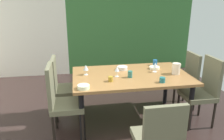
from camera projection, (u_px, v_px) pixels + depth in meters
name	position (u px, v px, depth m)	size (l,w,h in m)	color
back_panel_interior	(18.00, 19.00, 5.08)	(2.21, 0.10, 2.78)	silver
garden_window_panel	(131.00, 18.00, 5.51)	(3.20, 0.10, 2.78)	#336531
dining_table	(131.00, 79.00, 3.32)	(1.75, 1.08, 0.76)	olive
chair_head_near	(159.00, 138.00, 2.17)	(0.44, 0.44, 0.95)	#626047
chair_left_far	(63.00, 85.00, 3.46)	(0.45, 0.44, 0.99)	#626047
chair_right_near	(203.00, 89.00, 3.27)	(0.44, 0.44, 1.04)	#626047
chair_right_far	(185.00, 78.00, 3.79)	(0.44, 0.44, 0.97)	#626047
chair_left_near	(60.00, 99.00, 2.93)	(0.45, 0.44, 1.04)	#626047
wine_glass_rear	(155.00, 65.00, 3.39)	(0.07, 0.07, 0.15)	silver
wine_glass_corner	(86.00, 68.00, 3.26)	(0.08, 0.08, 0.16)	silver
wine_glass_center	(117.00, 69.00, 3.18)	(0.07, 0.07, 0.16)	silver
serving_bowl_west	(122.00, 68.00, 3.52)	(0.16, 0.16, 0.05)	silver
serving_bowl_left	(154.00, 68.00, 3.56)	(0.17, 0.17, 0.04)	white
serving_bowl_right	(83.00, 87.00, 2.77)	(0.16, 0.16, 0.05)	beige
cup_east	(130.00, 74.00, 3.17)	(0.07, 0.07, 0.10)	#2E695E
cup_front	(162.00, 80.00, 2.98)	(0.08, 0.08, 0.07)	#22676B
cup_south	(111.00, 79.00, 3.02)	(0.07, 0.07, 0.07)	#A68529
cup_north	(155.00, 63.00, 3.74)	(0.07, 0.07, 0.10)	#1F5D9B
pitcher_near_shelf	(176.00, 69.00, 3.30)	(0.14, 0.12, 0.17)	beige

